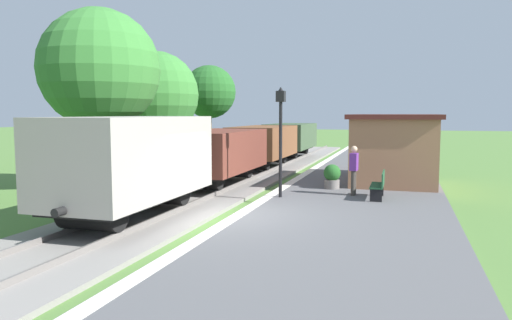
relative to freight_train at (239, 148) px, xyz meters
name	(u,v)px	position (x,y,z in m)	size (l,w,h in m)	color
ground_plane	(226,222)	(2.40, -8.27, -1.48)	(160.00, 160.00, 0.00)	#517A38
platform_slab	(340,226)	(5.60, -8.27, -1.36)	(6.00, 60.00, 0.25)	#565659
platform_edge_stripe	(239,214)	(2.80, -8.27, -1.23)	(0.36, 60.00, 0.01)	silver
track_ballast	(150,215)	(0.00, -8.27, -1.42)	(3.80, 60.00, 0.12)	gray
rail_near	(172,212)	(0.72, -8.27, -1.29)	(0.07, 60.00, 0.14)	slate
rail_far	(128,209)	(-0.72, -8.27, -1.29)	(0.07, 60.00, 0.14)	slate
freight_train	(239,148)	(0.00, 0.00, 0.00)	(2.50, 26.00, 2.72)	gray
station_hut	(394,147)	(6.80, 0.08, 0.17)	(3.50, 5.80, 2.78)	#9E6B4C
bench_near_hut	(379,185)	(6.43, -4.53, -0.76)	(0.42, 1.50, 0.91)	#1E4C2D
bench_down_platform	(388,158)	(6.43, 5.40, -0.76)	(0.42, 1.50, 0.91)	#1E4C2D
person_waiting	(354,168)	(5.54, -4.05, -0.30)	(0.28, 0.40, 1.71)	#38332D
potted_planter	(332,176)	(4.62, -2.78, -0.76)	(0.64, 0.64, 0.92)	slate
lamp_post_near	(281,121)	(3.22, -5.17, 1.32)	(0.28, 0.28, 3.70)	black
tree_trackside_mid	(100,69)	(-4.48, -4.04, 3.34)	(4.78, 4.78, 7.21)	#4C3823
tree_trackside_far	(155,95)	(-5.83, 2.95, 2.59)	(4.71, 4.71, 6.43)	#4C3823
tree_field_left	(209,92)	(-5.24, 9.20, 2.99)	(3.51, 3.51, 6.24)	#4C3823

